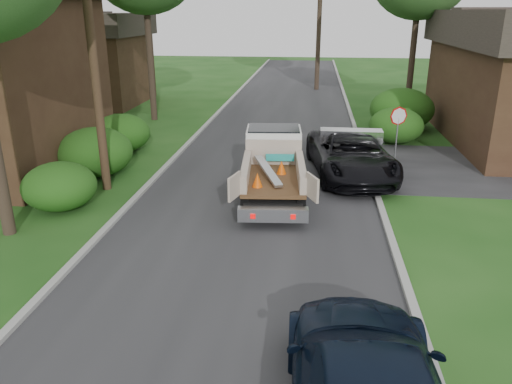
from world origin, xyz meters
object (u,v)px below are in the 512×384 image
Objects in this scene: utility_pole at (91,40)px; black_pickup at (351,154)px; house_left_far at (88,58)px; stop_sign at (398,124)px; flatbed_truck at (273,160)px.

black_pickup is (8.78, 2.62, -4.33)m from utility_pole.
black_pickup is (16.80, -14.40, -2.21)m from house_left_far.
black_pickup is at bearing -40.59° from house_left_far.
black_pickup is at bearing 16.63° from utility_pole.
stop_sign is at bearing 28.01° from black_pickup.
stop_sign is 0.33× the size of house_left_far.
flatbed_truck is (-4.72, -3.51, -0.65)m from stop_sign.
stop_sign is at bearing -34.81° from house_left_far.
flatbed_truck reaches higher than black_pickup.
utility_pole is 10.14m from black_pickup.
utility_pole is at bearing -171.69° from black_pickup.
stop_sign is 11.91m from utility_pole.
flatbed_truck is (5.96, 0.50, -4.05)m from utility_pole.
house_left_far reaches higher than stop_sign.
utility_pole is (-10.68, -4.02, 3.40)m from stop_sign.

